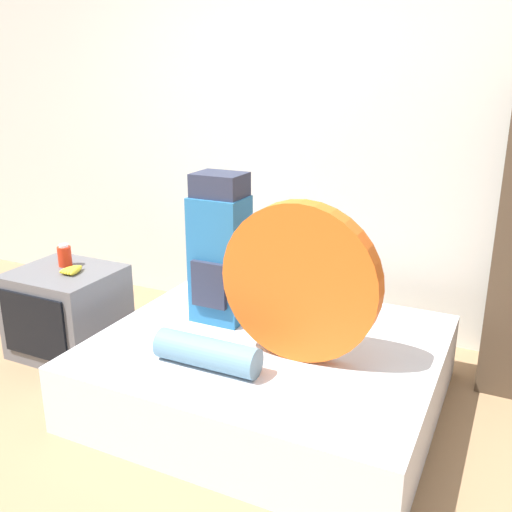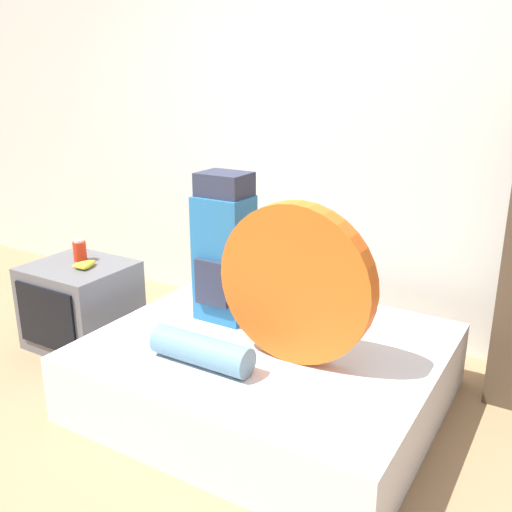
{
  "view_description": "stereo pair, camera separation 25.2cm",
  "coord_description": "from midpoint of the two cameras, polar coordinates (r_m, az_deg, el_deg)",
  "views": [
    {
      "loc": [
        1.33,
        -1.78,
        1.7
      ],
      "look_at": [
        0.14,
        0.68,
        0.81
      ],
      "focal_mm": 40.0,
      "sensor_mm": 36.0,
      "label": 1
    },
    {
      "loc": [
        1.55,
        -1.66,
        1.7
      ],
      "look_at": [
        0.14,
        0.68,
        0.81
      ],
      "focal_mm": 40.0,
      "sensor_mm": 36.0,
      "label": 2
    }
  ],
  "objects": [
    {
      "name": "sleeping_roll",
      "position": [
        2.74,
        -7.57,
        -9.63
      ],
      "size": [
        0.52,
        0.15,
        0.15
      ],
      "color": "#5B849E",
      "rests_on": "bed"
    },
    {
      "name": "bed",
      "position": [
        3.1,
        -1.08,
        -11.37
      ],
      "size": [
        1.72,
        1.5,
        0.36
      ],
      "color": "silver",
      "rests_on": "ground_plane"
    },
    {
      "name": "tent_bag",
      "position": [
        2.69,
        1.75,
        -2.69
      ],
      "size": [
        0.78,
        0.1,
        0.78
      ],
      "color": "#E05B19",
      "rests_on": "bed"
    },
    {
      "name": "ground_plane",
      "position": [
        2.82,
        -11.97,
        -19.54
      ],
      "size": [
        16.0,
        16.0,
        0.0
      ],
      "primitive_type": "plane",
      "color": "#997551"
    },
    {
      "name": "banana_bunch",
      "position": [
        3.63,
        -19.72,
        -1.34
      ],
      "size": [
        0.12,
        0.15,
        0.04
      ],
      "color": "yellow",
      "rests_on": "television"
    },
    {
      "name": "television",
      "position": [
        3.79,
        -20.16,
        -5.28
      ],
      "size": [
        0.6,
        0.56,
        0.54
      ],
      "color": "#5B5B60",
      "rests_on": "ground_plane"
    },
    {
      "name": "canister",
      "position": [
        3.76,
        -20.44,
        0.0
      ],
      "size": [
        0.08,
        0.08,
        0.14
      ],
      "color": "red",
      "rests_on": "television"
    },
    {
      "name": "backpack",
      "position": [
        3.13,
        -5.95,
        0.47
      ],
      "size": [
        0.29,
        0.26,
        0.83
      ],
      "color": "#23669E",
      "rests_on": "bed"
    },
    {
      "name": "wall_back",
      "position": [
        3.82,
        3.53,
        12.02
      ],
      "size": [
        8.0,
        0.05,
        2.6
      ],
      "color": "silver",
      "rests_on": "ground_plane"
    }
  ]
}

